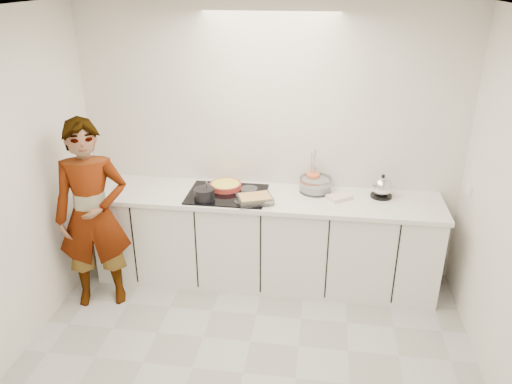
# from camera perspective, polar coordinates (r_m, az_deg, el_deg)

# --- Properties ---
(floor) EXTENTS (3.60, 3.20, 0.00)m
(floor) POSITION_cam_1_polar(r_m,az_deg,el_deg) (4.06, -1.45, -19.96)
(floor) COLOR #B7B7B7
(floor) RESTS_ON ground
(ceiling) EXTENTS (3.60, 3.20, 0.00)m
(ceiling) POSITION_cam_1_polar(r_m,az_deg,el_deg) (2.93, -2.00, 19.73)
(ceiling) COLOR white
(ceiling) RESTS_ON wall_back
(wall_back) EXTENTS (3.60, 0.00, 2.60)m
(wall_back) POSITION_cam_1_polar(r_m,az_deg,el_deg) (4.75, 1.52, 5.40)
(wall_back) COLOR white
(wall_back) RESTS_ON ground
(base_cabinets) EXTENTS (3.20, 0.58, 0.87)m
(base_cabinets) POSITION_cam_1_polar(r_m,az_deg,el_deg) (4.82, 0.97, -5.62)
(base_cabinets) COLOR white
(base_cabinets) RESTS_ON floor
(countertop) EXTENTS (3.24, 0.64, 0.04)m
(countertop) POSITION_cam_1_polar(r_m,az_deg,el_deg) (4.61, 1.01, -0.70)
(countertop) COLOR white
(countertop) RESTS_ON base_cabinets
(hob) EXTENTS (0.72, 0.54, 0.01)m
(hob) POSITION_cam_1_polar(r_m,az_deg,el_deg) (4.63, -3.32, -0.24)
(hob) COLOR black
(hob) RESTS_ON countertop
(tart_dish) EXTENTS (0.39, 0.39, 0.05)m
(tart_dish) POSITION_cam_1_polar(r_m,az_deg,el_deg) (4.73, -3.49, 0.75)
(tart_dish) COLOR #B2352C
(tart_dish) RESTS_ON hob
(saucepan) EXTENTS (0.19, 0.19, 0.18)m
(saucepan) POSITION_cam_1_polar(r_m,az_deg,el_deg) (4.51, -5.92, -0.22)
(saucepan) COLOR black
(saucepan) RESTS_ON hob
(baking_dish) EXTENTS (0.36, 0.32, 0.06)m
(baking_dish) POSITION_cam_1_polar(r_m,az_deg,el_deg) (4.44, -0.13, -0.76)
(baking_dish) COLOR silver
(baking_dish) RESTS_ON hob
(mixing_bowl) EXTENTS (0.31, 0.31, 0.14)m
(mixing_bowl) POSITION_cam_1_polar(r_m,az_deg,el_deg) (4.70, 6.80, 0.78)
(mixing_bowl) COLOR silver
(mixing_bowl) RESTS_ON countertop
(tea_towel) EXTENTS (0.25, 0.24, 0.03)m
(tea_towel) POSITION_cam_1_polar(r_m,az_deg,el_deg) (4.60, 9.48, -0.57)
(tea_towel) COLOR white
(tea_towel) RESTS_ON countertop
(kettle) EXTENTS (0.21, 0.21, 0.22)m
(kettle) POSITION_cam_1_polar(r_m,az_deg,el_deg) (4.69, 14.21, 0.51)
(kettle) COLOR black
(kettle) RESTS_ON countertop
(utensil_crock) EXTENTS (0.17, 0.17, 0.16)m
(utensil_crock) POSITION_cam_1_polar(r_m,az_deg,el_deg) (4.75, 6.50, 1.20)
(utensil_crock) COLOR orange
(utensil_crock) RESTS_ON countertop
(cook) EXTENTS (0.73, 0.59, 1.73)m
(cook) POSITION_cam_1_polar(r_m,az_deg,el_deg) (4.56, -18.15, -2.61)
(cook) COLOR white
(cook) RESTS_ON floor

